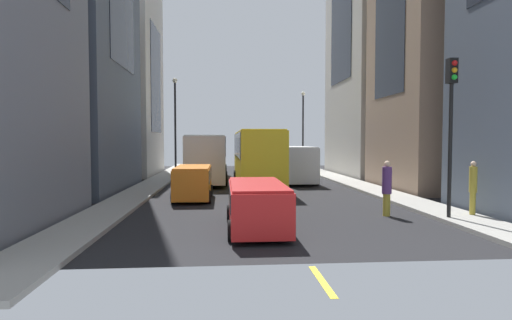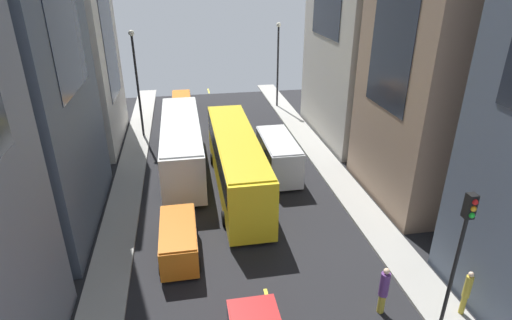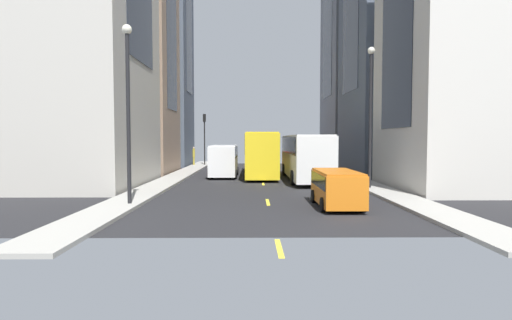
# 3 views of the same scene
# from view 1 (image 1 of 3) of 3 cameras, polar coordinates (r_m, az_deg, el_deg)

# --- Properties ---
(ground_plane) EXTENTS (39.53, 39.53, 0.00)m
(ground_plane) POSITION_cam_1_polar(r_m,az_deg,el_deg) (29.68, -0.49, -3.10)
(ground_plane) COLOR black
(sidewalk_west) EXTENTS (1.92, 44.00, 0.15)m
(sidewalk_west) POSITION_cam_1_polar(r_m,az_deg,el_deg) (29.97, -13.60, -2.97)
(sidewalk_west) COLOR #9E9B93
(sidewalk_west) RESTS_ON ground
(sidewalk_east) EXTENTS (1.92, 44.00, 0.15)m
(sidewalk_east) POSITION_cam_1_polar(r_m,az_deg,el_deg) (30.90, 12.21, -2.79)
(sidewalk_east) COLOR #9E9B93
(sidewalk_east) RESTS_ON ground
(lane_stripe_0) EXTENTS (0.16, 2.00, 0.01)m
(lane_stripe_0) POSITION_cam_1_polar(r_m,az_deg,el_deg) (9.19, 9.11, -16.17)
(lane_stripe_0) COLOR yellow
(lane_stripe_0) RESTS_ON ground
(lane_stripe_1) EXTENTS (0.16, 2.00, 0.01)m
(lane_stripe_1) POSITION_cam_1_polar(r_m,az_deg,el_deg) (17.24, 2.47, -7.25)
(lane_stripe_1) COLOR yellow
(lane_stripe_1) RESTS_ON ground
(lane_stripe_2) EXTENTS (0.16, 2.00, 0.01)m
(lane_stripe_2) POSITION_cam_1_polar(r_m,az_deg,el_deg) (25.51, 0.17, -4.03)
(lane_stripe_2) COLOR yellow
(lane_stripe_2) RESTS_ON ground
(lane_stripe_3) EXTENTS (0.16, 2.00, 0.01)m
(lane_stripe_3) POSITION_cam_1_polar(r_m,az_deg,el_deg) (33.85, -0.99, -2.38)
(lane_stripe_3) COLOR yellow
(lane_stripe_3) RESTS_ON ground
(lane_stripe_4) EXTENTS (0.16, 2.00, 0.01)m
(lane_stripe_4) POSITION_cam_1_polar(r_m,az_deg,el_deg) (42.21, -1.69, -1.39)
(lane_stripe_4) COLOR yellow
(lane_stripe_4) RESTS_ON ground
(lane_stripe_5) EXTENTS (0.16, 2.00, 0.01)m
(lane_stripe_5) POSITION_cam_1_polar(r_m,az_deg,el_deg) (50.58, -2.16, -0.72)
(lane_stripe_5) COLOR yellow
(lane_stripe_5) RESTS_ON ground
(building_west_2) EXTENTS (9.75, 9.26, 16.63)m
(building_west_2) POSITION_cam_1_polar(r_m,az_deg,el_deg) (38.76, -20.88, 10.39)
(building_west_2) COLOR beige
(building_west_2) RESTS_ON ground
(city_bus_white) EXTENTS (2.80, 12.04, 3.35)m
(city_bus_white) POSITION_cam_1_polar(r_m,az_deg,el_deg) (30.92, -6.65, 0.84)
(city_bus_white) COLOR silver
(city_bus_white) RESTS_ON ground
(streetcar_yellow) EXTENTS (2.70, 12.57, 3.59)m
(streetcar_yellow) POSITION_cam_1_polar(r_m,az_deg,el_deg) (27.21, -0.06, 0.86)
(streetcar_yellow) COLOR yellow
(streetcar_yellow) RESTS_ON ground
(delivery_van_white) EXTENTS (2.25, 5.48, 2.58)m
(delivery_van_white) POSITION_cam_1_polar(r_m,az_deg,el_deg) (29.10, 5.65, -0.24)
(delivery_van_white) COLOR white
(delivery_van_white) RESTS_ON ground
(car_orange_0) EXTENTS (1.90, 4.19, 1.64)m
(car_orange_0) POSITION_cam_1_polar(r_m,az_deg,el_deg) (43.49, -5.83, -0.01)
(car_orange_0) COLOR orange
(car_orange_0) RESTS_ON ground
(car_red_1) EXTENTS (1.98, 4.69, 1.57)m
(car_red_1) POSITION_cam_1_polar(r_m,az_deg,el_deg) (13.80, 0.12, -5.85)
(car_red_1) COLOR red
(car_red_1) RESTS_ON ground
(car_orange_2) EXTENTS (1.88, 4.11, 1.69)m
(car_orange_2) POSITION_cam_1_polar(r_m,az_deg,el_deg) (21.05, -8.69, -2.76)
(car_orange_2) COLOR orange
(car_orange_2) RESTS_ON ground
(pedestrian_walking_far) EXTENTS (0.37, 0.37, 2.19)m
(pedestrian_walking_far) POSITION_cam_1_polar(r_m,az_deg,el_deg) (17.10, 17.64, -3.54)
(pedestrian_walking_far) COLOR gold
(pedestrian_walking_far) RESTS_ON ground
(pedestrian_crossing_mid) EXTENTS (0.29, 0.29, 2.05)m
(pedestrian_crossing_mid) POSITION_cam_1_polar(r_m,az_deg,el_deg) (17.81, 27.80, -3.16)
(pedestrian_crossing_mid) COLOR gold
(pedestrian_crossing_mid) RESTS_ON ground
(traffic_light_near_corner) EXTENTS (0.32, 0.44, 5.82)m
(traffic_light_near_corner) POSITION_cam_1_polar(r_m,az_deg,el_deg) (16.77, 25.39, 6.61)
(traffic_light_near_corner) COLOR black
(traffic_light_near_corner) RESTS_ON ground
(streetlamp_near) EXTENTS (0.44, 0.44, 8.40)m
(streetlamp_near) POSITION_cam_1_polar(r_m,az_deg,el_deg) (37.52, -11.11, 5.98)
(streetlamp_near) COLOR black
(streetlamp_near) RESTS_ON ground
(streetlamp_far) EXTENTS (0.44, 0.44, 8.03)m
(streetlamp_far) POSITION_cam_1_polar(r_m,az_deg,el_deg) (44.08, 6.52, 5.25)
(streetlamp_far) COLOR black
(streetlamp_far) RESTS_ON ground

